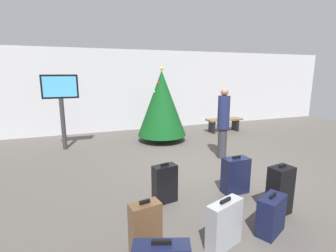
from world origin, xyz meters
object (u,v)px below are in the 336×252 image
(suitcase_0, at_px, (145,233))
(flight_info_kiosk, at_px, (61,97))
(waiting_bench, at_px, (224,122))
(suitcase_2, at_px, (280,190))
(suitcase_4, at_px, (165,184))
(holiday_tree, at_px, (162,103))
(suitcase_6, at_px, (235,175))
(suitcase_5, at_px, (271,215))
(suitcase_1, at_px, (224,224))
(traveller_0, at_px, (223,121))

(suitcase_0, bearing_deg, flight_info_kiosk, 101.15)
(waiting_bench, xyz_separation_m, suitcase_2, (-2.22, -4.98, 0.02))
(waiting_bench, relative_size, suitcase_4, 1.96)
(holiday_tree, height_order, suitcase_6, holiday_tree)
(waiting_bench, distance_m, suitcase_5, 5.96)
(holiday_tree, relative_size, suitcase_6, 3.37)
(suitcase_2, relative_size, suitcase_5, 1.40)
(holiday_tree, distance_m, suitcase_6, 3.85)
(suitcase_1, distance_m, suitcase_5, 0.73)
(suitcase_0, bearing_deg, suitcase_4, 61.48)
(traveller_0, distance_m, suitcase_4, 2.69)
(suitcase_2, bearing_deg, suitcase_6, 105.07)
(suitcase_2, bearing_deg, suitcase_1, -163.09)
(suitcase_5, bearing_deg, suitcase_2, 36.37)
(waiting_bench, height_order, suitcase_6, suitcase_6)
(waiting_bench, bearing_deg, suitcase_5, -116.75)
(suitcase_2, bearing_deg, suitcase_4, 148.36)
(suitcase_5, bearing_deg, suitcase_6, 77.82)
(suitcase_1, relative_size, suitcase_5, 1.15)
(waiting_bench, height_order, suitcase_5, suitcase_5)
(holiday_tree, bearing_deg, traveller_0, -66.50)
(holiday_tree, relative_size, flight_info_kiosk, 1.11)
(flight_info_kiosk, height_order, suitcase_2, flight_info_kiosk)
(holiday_tree, xyz_separation_m, suitcase_2, (0.30, -4.56, -0.81))
(suitcase_0, xyz_separation_m, suitcase_2, (2.16, 0.29, 0.01))
(holiday_tree, distance_m, flight_info_kiosk, 2.85)
(traveller_0, relative_size, suitcase_5, 3.14)
(holiday_tree, height_order, suitcase_1, holiday_tree)
(traveller_0, bearing_deg, suitcase_6, -115.20)
(holiday_tree, bearing_deg, waiting_bench, 9.32)
(holiday_tree, relative_size, suitcase_4, 3.41)
(suitcase_1, relative_size, suitcase_6, 0.94)
(suitcase_1, bearing_deg, suitcase_6, 50.06)
(suitcase_4, distance_m, suitcase_5, 1.64)
(waiting_bench, bearing_deg, traveller_0, -123.52)
(suitcase_1, distance_m, suitcase_2, 1.26)
(flight_info_kiosk, xyz_separation_m, suitcase_5, (2.67, -5.01, -1.19))
(flight_info_kiosk, xyz_separation_m, suitcase_6, (2.92, -3.86, -1.13))
(flight_info_kiosk, bearing_deg, suitcase_1, -68.93)
(waiting_bench, xyz_separation_m, suitcase_0, (-4.38, -5.26, 0.01))
(suitcase_0, relative_size, suitcase_5, 1.37)
(waiting_bench, relative_size, suitcase_2, 1.70)
(suitcase_4, height_order, suitcase_6, suitcase_6)
(traveller_0, xyz_separation_m, suitcase_1, (-1.78, -2.88, -0.63))
(suitcase_1, bearing_deg, holiday_tree, 79.71)
(flight_info_kiosk, height_order, suitcase_4, flight_info_kiosk)
(flight_info_kiosk, bearing_deg, traveller_0, -30.07)
(suitcase_0, distance_m, suitcase_1, 0.97)
(waiting_bench, distance_m, suitcase_0, 6.84)
(waiting_bench, relative_size, traveller_0, 0.76)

